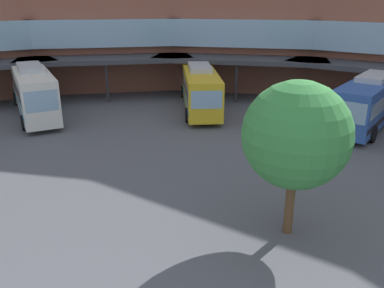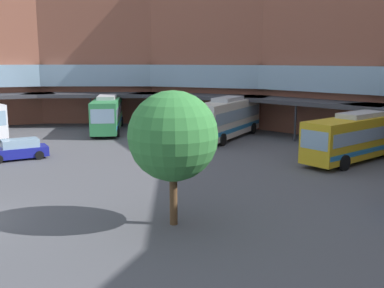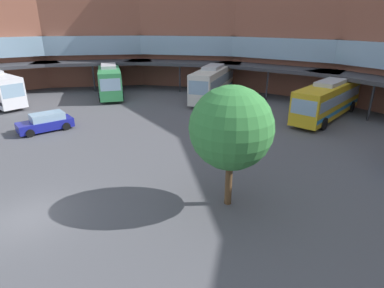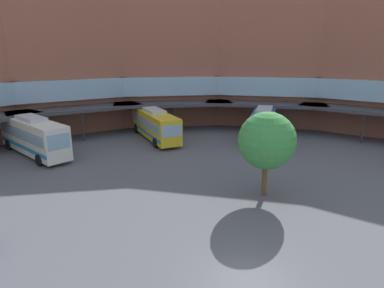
# 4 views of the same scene
# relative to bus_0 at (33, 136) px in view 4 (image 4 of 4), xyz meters

# --- Properties ---
(ground_plane) EXTENTS (121.88, 121.88, 0.00)m
(ground_plane) POSITION_rel_bus_0_xyz_m (10.61, -24.75, -2.01)
(ground_plane) COLOR #515156
(station_building) EXTENTS (79.39, 41.27, 17.74)m
(station_building) POSITION_rel_bus_0_xyz_m (10.61, -1.62, 6.43)
(station_building) COLOR #93543F
(station_building) RESTS_ON ground
(bus_0) EXTENTS (7.21, 11.08, 3.97)m
(bus_0) POSITION_rel_bus_0_xyz_m (0.00, 0.00, 0.00)
(bus_0) COLOR silver
(bus_0) RESTS_ON ground
(bus_1) EXTENTS (8.79, 10.63, 3.72)m
(bus_1) POSITION_rel_bus_0_xyz_m (25.49, -2.31, -0.12)
(bus_1) COLOR #2D519E
(bus_1) RESTS_ON ground
(bus_5) EXTENTS (3.45, 11.54, 3.62)m
(bus_5) POSITION_rel_bus_0_xyz_m (13.08, 2.07, -0.17)
(bus_5) COLOR gold
(bus_5) RESTS_ON ground
(plaza_tree) EXTENTS (4.07, 4.07, 6.18)m
(plaza_tree) POSITION_rel_bus_0_xyz_m (16.47, -16.74, 2.12)
(plaza_tree) COLOR brown
(plaza_tree) RESTS_ON ground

